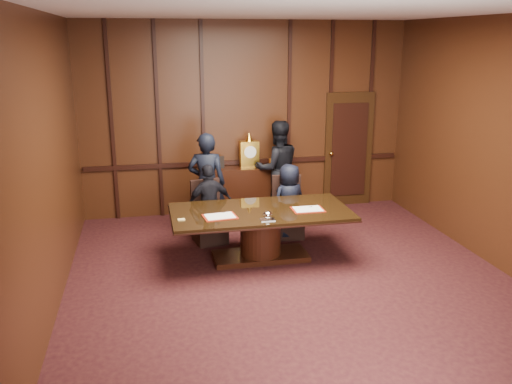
# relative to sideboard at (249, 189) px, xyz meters

# --- Properties ---
(room) EXTENTS (7.00, 7.04, 3.50)m
(room) POSITION_rel_sideboard_xyz_m (0.07, -3.12, 1.24)
(room) COLOR black
(room) RESTS_ON ground
(sideboard) EXTENTS (1.60, 0.45, 1.54)m
(sideboard) POSITION_rel_sideboard_xyz_m (0.00, 0.00, 0.00)
(sideboard) COLOR black
(sideboard) RESTS_ON ground
(conference_table) EXTENTS (2.62, 1.32, 0.76)m
(conference_table) POSITION_rel_sideboard_xyz_m (-0.26, -2.16, 0.02)
(conference_table) COLOR black
(conference_table) RESTS_ON ground
(folder_left) EXTENTS (0.49, 0.38, 0.02)m
(folder_left) POSITION_rel_sideboard_xyz_m (-0.88, -2.35, 0.28)
(folder_left) COLOR maroon
(folder_left) RESTS_ON conference_table
(folder_right) EXTENTS (0.46, 0.34, 0.02)m
(folder_right) POSITION_rel_sideboard_xyz_m (0.42, -2.29, 0.28)
(folder_right) COLOR maroon
(folder_right) RESTS_ON conference_table
(inkstand) EXTENTS (0.20, 0.14, 0.12)m
(inkstand) POSITION_rel_sideboard_xyz_m (-0.26, -2.61, 0.33)
(inkstand) COLOR white
(inkstand) RESTS_ON conference_table
(notepad) EXTENTS (0.10, 0.08, 0.01)m
(notepad) POSITION_rel_sideboard_xyz_m (-1.42, -2.37, 0.28)
(notepad) COLOR #E7C371
(notepad) RESTS_ON conference_table
(chair_left) EXTENTS (0.56, 0.56, 0.99)m
(chair_left) POSITION_rel_sideboard_xyz_m (-0.91, -1.28, -0.19)
(chair_left) COLOR black
(chair_left) RESTS_ON ground
(chair_right) EXTENTS (0.52, 0.52, 0.99)m
(chair_right) POSITION_rel_sideboard_xyz_m (0.40, -1.28, -0.19)
(chair_right) COLOR black
(chair_right) RESTS_ON ground
(signatory_left) EXTENTS (0.81, 0.47, 1.29)m
(signatory_left) POSITION_rel_sideboard_xyz_m (-0.91, -1.36, 0.16)
(signatory_left) COLOR black
(signatory_left) RESTS_ON ground
(signatory_right) EXTENTS (0.70, 0.57, 1.24)m
(signatory_right) POSITION_rel_sideboard_xyz_m (0.39, -1.36, 0.13)
(signatory_right) COLOR black
(signatory_right) RESTS_ON ground
(witness_left) EXTENTS (0.69, 0.52, 1.71)m
(witness_left) POSITION_rel_sideboard_xyz_m (-0.89, -0.86, 0.37)
(witness_left) COLOR black
(witness_left) RESTS_ON ground
(witness_right) EXTENTS (0.90, 0.73, 1.76)m
(witness_right) POSITION_rel_sideboard_xyz_m (0.49, -0.16, 0.40)
(witness_right) COLOR black
(witness_right) RESTS_ON ground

